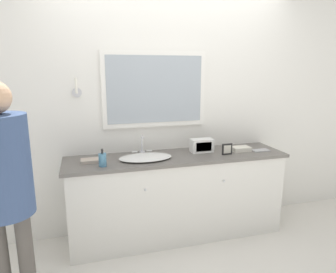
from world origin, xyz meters
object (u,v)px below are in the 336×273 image
soap_bottle (103,160)px  person (3,177)px  sink_basin (145,157)px  picture_frame (227,149)px  appliance_box (202,146)px

soap_bottle → person: 0.85m
sink_basin → picture_frame: sink_basin is taller
soap_bottle → appliance_box: 1.03m
sink_basin → picture_frame: size_ratio=4.45×
soap_bottle → picture_frame: bearing=1.9°
person → appliance_box: bearing=24.0°
appliance_box → picture_frame: bearing=-38.4°
person → sink_basin: bearing=32.0°
sink_basin → appliance_box: bearing=7.7°
appliance_box → soap_bottle: bearing=-168.7°
appliance_box → picture_frame: size_ratio=2.03×
sink_basin → appliance_box: (0.61, 0.08, 0.05)m
sink_basin → appliance_box: size_ratio=2.20×
person → soap_bottle: bearing=39.7°
soap_bottle → picture_frame: size_ratio=1.40×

